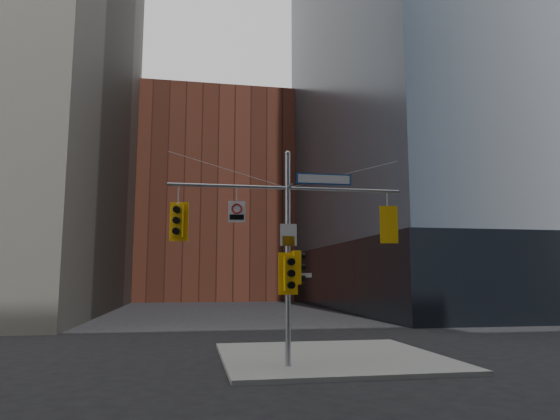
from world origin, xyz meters
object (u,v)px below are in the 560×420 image
object	(u,v)px
traffic_light_west_arm	(178,221)
regulatory_sign_arm	(237,211)
signal_assembly	(288,235)
traffic_light_east_arm	(388,225)
street_sign_blade	(324,179)
traffic_light_pole_side	(297,267)
traffic_light_pole_front	(289,273)

from	to	relation	value
traffic_light_west_arm	regulatory_sign_arm	bearing A→B (deg)	10.59
signal_assembly	traffic_light_east_arm	distance (m)	3.57
traffic_light_east_arm	street_sign_blade	xyz separation A→B (m)	(-2.28, 0.00, 1.55)
traffic_light_pole_side	street_sign_blade	xyz separation A→B (m)	(0.95, -0.01, 3.03)
traffic_light_west_arm	traffic_light_east_arm	world-z (taller)	traffic_light_east_arm
signal_assembly	traffic_light_pole_front	distance (m)	1.33
traffic_light_pole_front	street_sign_blade	bearing A→B (deg)	8.23
regulatory_sign_arm	traffic_light_pole_front	bearing A→B (deg)	-1.79
traffic_light_east_arm	street_sign_blade	size ratio (longest dim) A/B	0.67
traffic_light_pole_front	traffic_light_pole_side	bearing A→B (deg)	36.58
traffic_light_east_arm	street_sign_blade	world-z (taller)	street_sign_blade
traffic_light_east_arm	regulatory_sign_arm	world-z (taller)	regulatory_sign_arm
signal_assembly	traffic_light_east_arm	bearing A→B (deg)	0.01
traffic_light_pole_front	street_sign_blade	world-z (taller)	street_sign_blade
traffic_light_pole_side	regulatory_sign_arm	size ratio (longest dim) A/B	1.59
traffic_light_west_arm	traffic_light_pole_front	world-z (taller)	traffic_light_west_arm
signal_assembly	traffic_light_west_arm	world-z (taller)	signal_assembly
traffic_light_pole_side	traffic_light_pole_front	bearing A→B (deg)	124.92
signal_assembly	street_sign_blade	size ratio (longest dim) A/B	4.11
signal_assembly	regulatory_sign_arm	world-z (taller)	signal_assembly
traffic_light_west_arm	regulatory_sign_arm	world-z (taller)	regulatory_sign_arm
traffic_light_east_arm	traffic_light_pole_front	world-z (taller)	traffic_light_east_arm
signal_assembly	traffic_light_east_arm	world-z (taller)	signal_assembly
signal_assembly	traffic_light_pole_front	xyz separation A→B (m)	(-0.00, -0.27, -1.30)
traffic_light_pole_front	traffic_light_east_arm	bearing A→B (deg)	0.57
traffic_light_pole_front	street_sign_blade	distance (m)	3.48
signal_assembly	traffic_light_pole_side	bearing A→B (deg)	2.01
traffic_light_east_arm	traffic_light_pole_side	size ratio (longest dim) A/B	1.15
traffic_light_east_arm	traffic_light_west_arm	bearing A→B (deg)	9.39
traffic_light_pole_front	regulatory_sign_arm	bearing A→B (deg)	168.15
signal_assembly	traffic_light_east_arm	xyz separation A→B (m)	(3.55, 0.00, 0.38)
traffic_light_east_arm	regulatory_sign_arm	xyz separation A→B (m)	(-5.28, -0.02, 0.37)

